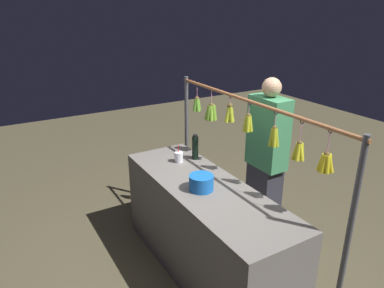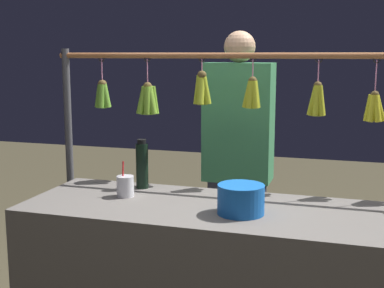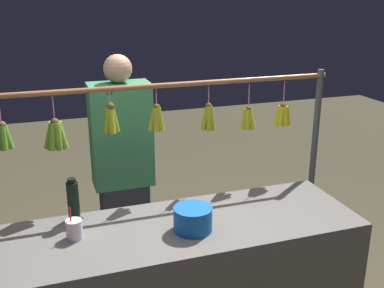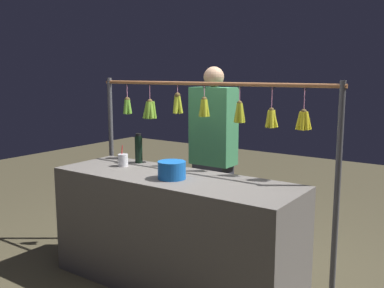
{
  "view_description": "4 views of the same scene",
  "coord_description": "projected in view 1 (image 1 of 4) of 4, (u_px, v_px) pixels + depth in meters",
  "views": [
    {
      "loc": [
        -2.43,
        1.58,
        2.42
      ],
      "look_at": [
        0.24,
        0.0,
        1.24
      ],
      "focal_mm": 33.99,
      "sensor_mm": 36.0,
      "label": 1
    },
    {
      "loc": [
        -0.51,
        2.36,
        1.64
      ],
      "look_at": [
        0.21,
        0.0,
        1.21
      ],
      "focal_mm": 49.4,
      "sensor_mm": 36.0,
      "label": 2
    },
    {
      "loc": [
        0.69,
        2.21,
        2.17
      ],
      "look_at": [
        -0.06,
        0.0,
        1.39
      ],
      "focal_mm": 42.96,
      "sensor_mm": 36.0,
      "label": 3
    },
    {
      "loc": [
        -2.07,
        2.68,
        1.72
      ],
      "look_at": [
        -0.18,
        0.0,
        1.19
      ],
      "focal_mm": 41.36,
      "sensor_mm": 36.0,
      "label": 4
    }
  ],
  "objects": [
    {
      "name": "vendor_person",
      "position": [
        266.0,
        163.0,
        3.8
      ],
      "size": [
        0.42,
        0.23,
        1.78
      ],
      "color": "#2D2D38",
      "rests_on": "ground"
    },
    {
      "name": "ground_plane",
      "position": [
        204.0,
        269.0,
        3.57
      ],
      "size": [
        12.0,
        12.0,
        0.0
      ],
      "primitive_type": "plane",
      "color": "#4A432F"
    },
    {
      "name": "blue_bucket",
      "position": [
        201.0,
        183.0,
        3.15
      ],
      "size": [
        0.21,
        0.21,
        0.14
      ],
      "primitive_type": "cylinder",
      "color": "blue",
      "rests_on": "market_counter"
    },
    {
      "name": "display_rack",
      "position": [
        246.0,
        144.0,
        3.38
      ],
      "size": [
        2.35,
        0.13,
        1.67
      ],
      "color": "#4C4C51",
      "rests_on": "ground"
    },
    {
      "name": "water_bottle",
      "position": [
        195.0,
        147.0,
        3.77
      ],
      "size": [
        0.07,
        0.07,
        0.27
      ],
      "color": "black",
      "rests_on": "market_counter"
    },
    {
      "name": "drink_cup",
      "position": [
        179.0,
        157.0,
        3.72
      ],
      "size": [
        0.09,
        0.09,
        0.18
      ],
      "color": "silver",
      "rests_on": "market_counter"
    },
    {
      "name": "market_counter",
      "position": [
        205.0,
        229.0,
        3.41
      ],
      "size": [
        2.06,
        0.67,
        0.92
      ],
      "primitive_type": "cube",
      "color": "#66605B",
      "rests_on": "ground"
    }
  ]
}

